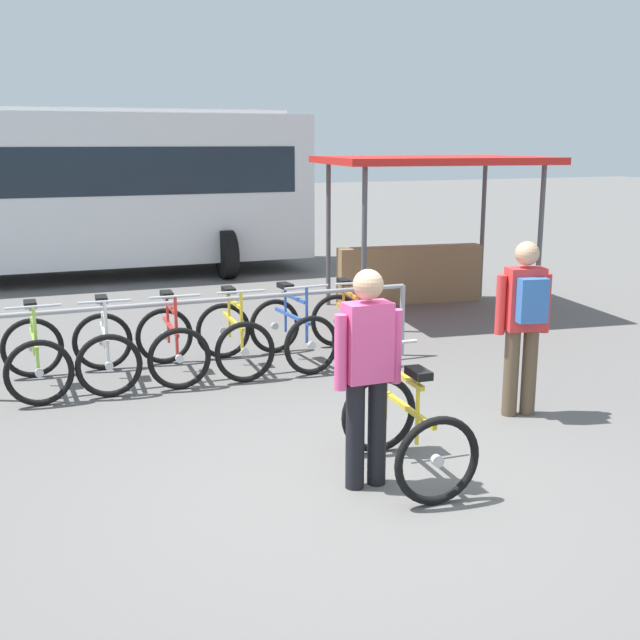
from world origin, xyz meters
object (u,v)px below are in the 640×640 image
(bus_distant, at_px, (35,184))
(featured_bicycle, at_px, (399,411))
(racked_bike_red, at_px, (171,343))
(market_stall, at_px, (421,217))
(racked_bike_yellow, at_px, (234,338))
(racked_bike_blue, at_px, (292,332))
(person_with_featured_bike, at_px, (367,369))
(racked_bike_orange, at_px, (348,327))
(racked_bike_lime, at_px, (35,356))
(racked_bike_white, at_px, (105,350))
(pedestrian_with_backpack, at_px, (524,318))

(bus_distant, bearing_deg, featured_bicycle, -79.19)
(racked_bike_red, bearing_deg, market_stall, 26.25)
(featured_bicycle, bearing_deg, bus_distant, 100.81)
(racked_bike_yellow, relative_size, racked_bike_blue, 1.00)
(person_with_featured_bike, bearing_deg, racked_bike_orange, 67.46)
(featured_bicycle, distance_m, market_stall, 6.29)
(racked_bike_red, relative_size, bus_distant, 0.11)
(racked_bike_yellow, xyz_separation_m, racked_bike_blue, (0.70, -0.01, 0.00))
(racked_bike_orange, distance_m, featured_bicycle, 3.33)
(racked_bike_lime, distance_m, market_stall, 6.16)
(racked_bike_orange, relative_size, featured_bicycle, 0.99)
(bus_distant, bearing_deg, racked_bike_white, -88.41)
(racked_bike_white, distance_m, bus_distant, 7.29)
(racked_bike_yellow, xyz_separation_m, featured_bicycle, (0.38, -3.19, 0.12))
(racked_bike_yellow, distance_m, bus_distant, 7.48)
(pedestrian_with_backpack, relative_size, market_stall, 0.48)
(racked_bike_blue, height_order, bus_distant, bus_distant)
(racked_bike_white, bearing_deg, market_stall, 22.88)
(racked_bike_red, bearing_deg, featured_bicycle, -71.31)
(pedestrian_with_backpack, bearing_deg, racked_bike_lime, 148.44)
(pedestrian_with_backpack, bearing_deg, market_stall, 71.30)
(racked_bike_yellow, bearing_deg, racked_bike_lime, 179.09)
(racked_bike_red, bearing_deg, racked_bike_blue, -0.91)
(racked_bike_lime, bearing_deg, person_with_featured_bike, -57.84)
(person_with_featured_bike, bearing_deg, featured_bicycle, 23.40)
(racked_bike_yellow, xyz_separation_m, bus_distant, (-1.60, 7.18, 1.37))
(racked_bike_yellow, bearing_deg, featured_bicycle, -83.17)
(racked_bike_lime, bearing_deg, pedestrian_with_backpack, -31.56)
(racked_bike_white, height_order, featured_bicycle, featured_bicycle)
(racked_bike_white, bearing_deg, pedestrian_with_backpack, -36.36)
(market_stall, bearing_deg, bus_distant, 135.87)
(racked_bike_white, relative_size, person_with_featured_bike, 0.70)
(featured_bicycle, xyz_separation_m, bus_distant, (-1.98, 10.37, 1.25))
(featured_bicycle, bearing_deg, racked_bike_lime, 127.62)
(racked_bike_white, xyz_separation_m, bus_distant, (-0.20, 7.16, 1.37))
(market_stall, bearing_deg, pedestrian_with_backpack, -108.70)
(racked_bike_orange, bearing_deg, racked_bike_yellow, 179.09)
(racked_bike_blue, height_order, pedestrian_with_backpack, pedestrian_with_backpack)
(racked_bike_lime, xyz_separation_m, racked_bike_blue, (2.80, -0.04, 0.00))
(racked_bike_white, height_order, bus_distant, bus_distant)
(racked_bike_red, distance_m, racked_bike_blue, 1.40)
(racked_bike_orange, distance_m, person_with_featured_bike, 3.63)
(pedestrian_with_backpack, xyz_separation_m, market_stall, (1.57, 4.64, 0.46))
(racked_bike_red, height_order, market_stall, market_stall)
(person_with_featured_bike, bearing_deg, racked_bike_red, 102.16)
(racked_bike_red, height_order, featured_bicycle, featured_bicycle)
(racked_bike_yellow, bearing_deg, market_stall, 30.62)
(featured_bicycle, height_order, person_with_featured_bike, person_with_featured_bike)
(racked_bike_orange, height_order, pedestrian_with_backpack, pedestrian_with_backpack)
(featured_bicycle, bearing_deg, racked_bike_yellow, 96.83)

